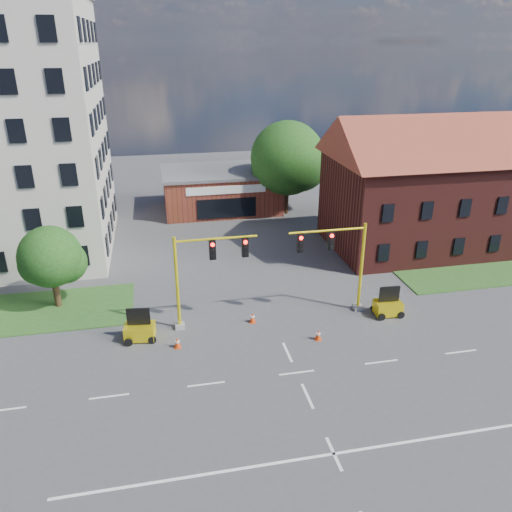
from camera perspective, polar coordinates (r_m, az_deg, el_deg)
name	(u,v)px	position (r m, az deg, el deg)	size (l,w,h in m)	color
ground	(297,373)	(28.27, 4.68, -13.15)	(120.00, 120.00, 0.00)	#474749
grass_verge_ne	(488,275)	(42.86, 24.96, -1.98)	(14.00, 4.00, 0.08)	#2A511E
lane_markings	(313,409)	(26.03, 6.57, -16.95)	(60.00, 36.00, 0.01)	white
brick_shop	(221,189)	(54.16, -4.02, 7.61)	(12.40, 8.40, 4.30)	brown
townhouse_row	(450,179)	(46.41, 21.29, 8.23)	(21.00, 11.00, 11.50)	#4F1B17
tree_large	(291,160)	(51.89, 4.01, 10.85)	(7.92, 7.54, 9.63)	#312011
tree_nw_front	(54,258)	(35.61, -22.08, -0.24)	(4.32, 4.11, 5.79)	#312011
signal_mast_west	(203,270)	(30.66, -6.04, -1.59)	(5.30, 0.60, 6.20)	gray
signal_mast_east	(338,258)	(32.52, 9.40, -0.28)	(5.30, 0.60, 6.20)	gray
trailer_west	(140,330)	(31.43, -13.14, -8.24)	(1.93, 1.42, 2.04)	yellow
trailer_east	(388,306)	(34.33, 14.84, -5.59)	(1.82, 1.28, 1.99)	yellow
cone_a	(177,343)	(30.36, -8.98, -9.76)	(0.40, 0.40, 0.70)	red
cone_b	(252,318)	(32.48, -0.41, -7.06)	(0.40, 0.40, 0.70)	red
cone_c	(318,335)	(30.96, 7.12, -8.93)	(0.40, 0.40, 0.70)	red
cone_d	(380,300)	(35.63, 13.97, -4.89)	(0.40, 0.40, 0.70)	red
pickup_white	(394,255)	(42.33, 15.53, 0.06)	(2.20, 4.77, 1.33)	silver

